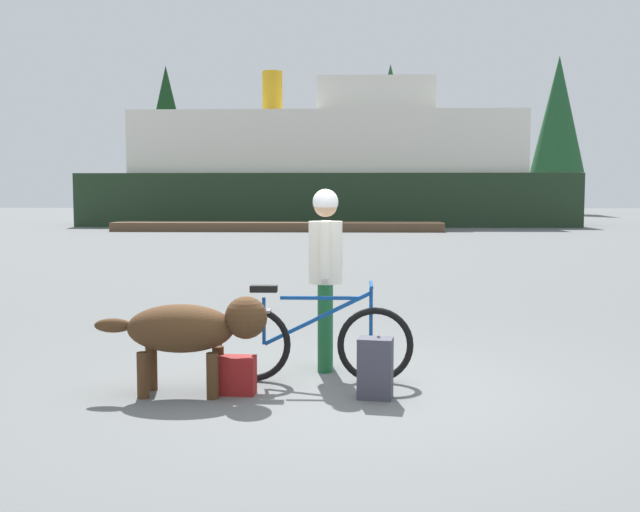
{
  "coord_description": "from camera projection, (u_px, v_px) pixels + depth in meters",
  "views": [
    {
      "loc": [
        0.13,
        -6.31,
        1.68
      ],
      "look_at": [
        -0.19,
        1.59,
        1.02
      ],
      "focal_mm": 42.07,
      "sensor_mm": 36.0,
      "label": 1
    }
  ],
  "objects": [
    {
      "name": "pine_tree_far_left",
      "position": [
        167.0,
        123.0,
        61.59
      ],
      "size": [
        4.28,
        4.28,
        12.11
      ],
      "color": "#4C331E",
      "rests_on": "ground_plane"
    },
    {
      "name": "pine_tree_far_right",
      "position": [
        558.0,
        114.0,
        60.77
      ],
      "size": [
        4.28,
        4.28,
        12.79
      ],
      "color": "#4C331E",
      "rests_on": "ground_plane"
    },
    {
      "name": "pine_tree_center",
      "position": [
        390.0,
        118.0,
        57.99
      ],
      "size": [
        4.04,
        4.04,
        11.63
      ],
      "color": "#4C331E",
      "rests_on": "ground_plane"
    },
    {
      "name": "backpack",
      "position": [
        375.0,
        368.0,
        6.15
      ],
      "size": [
        0.31,
        0.24,
        0.5
      ],
      "primitive_type": "cube",
      "rotation": [
        0.0,
        0.0,
        -0.16
      ],
      "color": "#3F3F4C",
      "rests_on": "ground_plane"
    },
    {
      "name": "dog",
      "position": [
        192.0,
        329.0,
        6.25
      ],
      "size": [
        1.46,
        0.48,
        0.83
      ],
      "color": "#472D19",
      "rests_on": "ground_plane"
    },
    {
      "name": "ground_plane",
      "position": [
        335.0,
        390.0,
        6.43
      ],
      "size": [
        160.0,
        160.0,
        0.0
      ],
      "primitive_type": "plane",
      "color": "#595B5B"
    },
    {
      "name": "person_cyclist",
      "position": [
        325.0,
        261.0,
        7.11
      ],
      "size": [
        0.32,
        0.53,
        1.73
      ],
      "color": "#19592D",
      "rests_on": "ground_plane"
    },
    {
      "name": "handbag_pannier",
      "position": [
        236.0,
        375.0,
        6.29
      ],
      "size": [
        0.33,
        0.2,
        0.32
      ],
      "primitive_type": "cube",
      "rotation": [
        0.0,
        0.0,
        -0.06
      ],
      "color": "maroon",
      "rests_on": "ground_plane"
    },
    {
      "name": "ferry_boat",
      "position": [
        330.0,
        172.0,
        40.99
      ],
      "size": [
        25.27,
        8.38,
        8.29
      ],
      "color": "#1E331E",
      "rests_on": "ground_plane"
    },
    {
      "name": "pine_tree_mid_back",
      "position": [
        422.0,
        144.0,
        65.39
      ],
      "size": [
        2.84,
        2.84,
        9.17
      ],
      "color": "#4C331E",
      "rests_on": "ground_plane"
    },
    {
      "name": "dock_pier",
      "position": [
        278.0,
        226.0,
        33.65
      ],
      "size": [
        14.69,
        2.07,
        0.4
      ],
      "primitive_type": "cube",
      "color": "brown",
      "rests_on": "ground_plane"
    },
    {
      "name": "bicycle",
      "position": [
        312.0,
        341.0,
        6.67
      ],
      "size": [
        1.77,
        0.44,
        0.89
      ],
      "color": "black",
      "rests_on": "ground_plane"
    }
  ]
}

